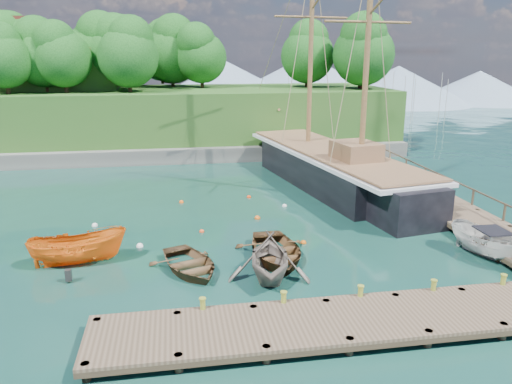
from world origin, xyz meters
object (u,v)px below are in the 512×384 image
at_px(rowboat_1, 269,278).
at_px(rowboat_2, 276,259).
at_px(rowboat_0, 190,271).
at_px(cabin_boat_white, 489,258).
at_px(schooner, 331,171).
at_px(motorboat_orange, 80,264).

bearing_deg(rowboat_1, rowboat_2, 80.35).
xyz_separation_m(rowboat_0, rowboat_1, (3.42, -1.33, 0.00)).
xyz_separation_m(rowboat_0, cabin_boat_white, (14.30, -0.97, 0.00)).
distance_m(rowboat_1, cabin_boat_white, 10.89).
bearing_deg(cabin_boat_white, schooner, 82.98).
bearing_deg(rowboat_0, schooner, 31.12).
xyz_separation_m(rowboat_2, schooner, (6.75, 12.54, 1.14)).
relative_size(rowboat_1, schooner, 0.15).
bearing_deg(rowboat_0, cabin_boat_white, -23.32).
distance_m(rowboat_0, motorboat_orange, 5.35).
height_order(rowboat_0, rowboat_2, rowboat_2).
bearing_deg(rowboat_2, cabin_boat_white, -10.01).
distance_m(motorboat_orange, cabin_boat_white, 19.57).
height_order(rowboat_1, rowboat_2, rowboat_1).
bearing_deg(motorboat_orange, schooner, -61.13).
height_order(motorboat_orange, schooner, schooner).
bearing_deg(schooner, rowboat_2, -128.38).
xyz_separation_m(rowboat_0, schooner, (10.87, 13.22, 1.14)).
relative_size(rowboat_0, motorboat_orange, 0.95).
relative_size(rowboat_0, schooner, 0.15).
relative_size(rowboat_2, motorboat_orange, 1.10).
xyz_separation_m(rowboat_1, cabin_boat_white, (10.89, 0.37, 0.00)).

